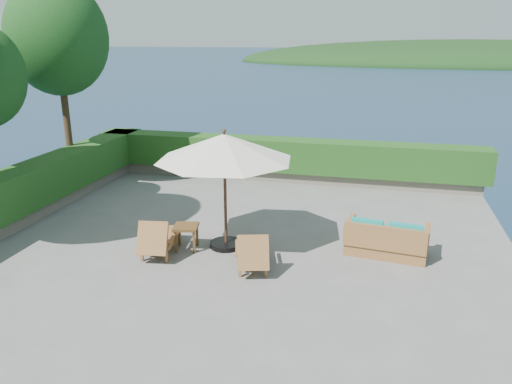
% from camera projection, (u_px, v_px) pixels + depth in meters
% --- Properties ---
extents(ground, '(12.00, 12.00, 0.00)m').
position_uv_depth(ground, '(234.00, 249.00, 10.91)').
color(ground, slate).
rests_on(ground, ground).
extents(foundation, '(12.00, 12.00, 3.00)m').
position_uv_depth(foundation, '(235.00, 312.00, 11.38)').
color(foundation, '#554D43').
rests_on(foundation, ocean).
extents(ocean, '(600.00, 600.00, 0.00)m').
position_uv_depth(ocean, '(236.00, 366.00, 11.82)').
color(ocean, '#162545').
rests_on(ocean, ground).
extents(offshore_island, '(126.00, 57.60, 12.60)m').
position_uv_depth(offshore_island, '(465.00, 63.00, 135.83)').
color(offshore_island, black).
rests_on(offshore_island, ocean).
extents(planter_wall_far, '(12.00, 0.60, 0.36)m').
position_uv_depth(planter_wall_far, '(282.00, 175.00, 16.05)').
color(planter_wall_far, gray).
rests_on(planter_wall_far, ground).
extents(planter_wall_left, '(0.60, 12.00, 0.36)m').
position_uv_depth(planter_wall_left, '(13.00, 220.00, 12.13)').
color(planter_wall_left, gray).
rests_on(planter_wall_left, ground).
extents(hedge_far, '(12.40, 0.90, 1.00)m').
position_uv_depth(hedge_far, '(283.00, 155.00, 15.84)').
color(hedge_far, '#123F14').
rests_on(hedge_far, planter_wall_far).
extents(hedge_left, '(0.90, 12.40, 1.00)m').
position_uv_depth(hedge_left, '(9.00, 194.00, 11.92)').
color(hedge_left, '#123F14').
rests_on(hedge_left, planter_wall_left).
extents(tree_far, '(2.80, 2.80, 6.03)m').
position_uv_depth(tree_far, '(57.00, 38.00, 13.91)').
color(tree_far, '#422D19').
rests_on(tree_far, ground).
extents(patio_umbrella, '(3.59, 3.59, 2.64)m').
position_uv_depth(patio_umbrella, '(224.00, 148.00, 10.39)').
color(patio_umbrella, black).
rests_on(patio_umbrella, ground).
extents(lounge_left, '(0.83, 1.58, 0.87)m').
position_uv_depth(lounge_left, '(159.00, 238.00, 10.62)').
color(lounge_left, '#995B37').
rests_on(lounge_left, ground).
extents(lounge_right, '(0.99, 1.58, 0.85)m').
position_uv_depth(lounge_right, '(252.00, 251.00, 9.98)').
color(lounge_right, '#995B37').
rests_on(lounge_right, ground).
extents(side_table, '(0.61, 0.61, 0.55)m').
position_uv_depth(side_table, '(186.00, 230.00, 10.81)').
color(side_table, brown).
rests_on(side_table, ground).
extents(wicker_loveseat, '(1.80, 1.08, 0.84)m').
position_uv_depth(wicker_loveseat, '(386.00, 241.00, 10.57)').
color(wicker_loveseat, '#995B37').
rests_on(wicker_loveseat, ground).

